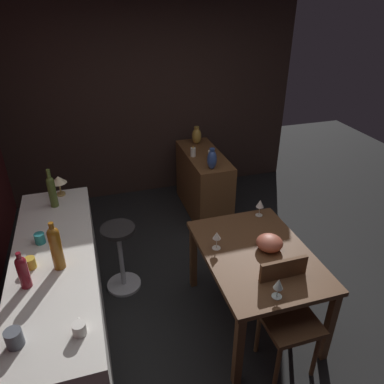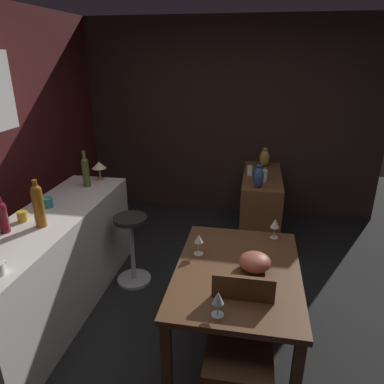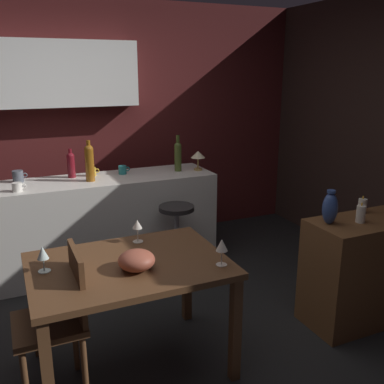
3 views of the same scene
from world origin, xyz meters
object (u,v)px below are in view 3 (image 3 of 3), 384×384
wine_glass_center (137,225)px  pillar_candle_tall (361,214)px  sideboard_cabinet (373,268)px  bar_stool (177,240)px  cup_mustard (92,172)px  counter_lamp (198,156)px  wine_glass_left (43,254)px  dining_table (129,276)px  cup_white (17,187)px  cup_slate (18,176)px  cup_teal (123,170)px  wine_glass_right (222,246)px  wine_bottle_amber (89,161)px  chair_near_window (60,316)px  wine_bottle_olive (178,155)px  wine_bottle_ruby (71,164)px  pillar_candle_short (362,206)px  vase_ceramic_blue (330,208)px  fruit_bowl (137,260)px

wine_glass_center → pillar_candle_tall: 1.61m
sideboard_cabinet → bar_stool: sideboard_cabinet is taller
cup_mustard → counter_lamp: bearing=-10.6°
wine_glass_left → cup_mustard: size_ratio=1.44×
dining_table → cup_white: (-0.56, 1.40, 0.29)m
cup_slate → cup_teal: bearing=-4.8°
wine_glass_right → wine_bottle_amber: bearing=103.7°
wine_glass_right → cup_mustard: cup_mustard is taller
wine_glass_right → cup_teal: 1.93m
cup_teal → pillar_candle_tall: 2.24m
chair_near_window → wine_bottle_amber: bearing=71.8°
dining_table → cup_slate: size_ratio=9.20×
sideboard_cabinet → cup_white: (-2.45, 1.57, 0.53)m
dining_table → cup_slate: (-0.53, 1.74, 0.31)m
sideboard_cabinet → counter_lamp: bearing=113.2°
wine_glass_center → cup_white: 1.31m
dining_table → wine_bottle_olive: (0.97, 1.57, 0.42)m
dining_table → wine_bottle_ruby: size_ratio=4.35×
wine_glass_right → wine_glass_center: size_ratio=1.05×
sideboard_cabinet → pillar_candle_tall: 0.52m
sideboard_cabinet → cup_mustard: 2.62m
bar_stool → pillar_candle_short: pillar_candle_short is taller
wine_bottle_ruby → pillar_candle_tall: bearing=-47.6°
chair_near_window → bar_stool: size_ratio=1.28×
chair_near_window → counter_lamp: (1.60, 1.56, 0.55)m
wine_bottle_ruby → vase_ceramic_blue: wine_bottle_ruby is taller
bar_stool → cup_mustard: size_ratio=6.44×
chair_near_window → cup_teal: (0.86, 1.71, 0.44)m
cup_white → cup_mustard: cup_mustard is taller
sideboard_cabinet → cup_teal: size_ratio=9.79×
chair_near_window → wine_glass_left: (-0.05, 0.14, 0.35)m
bar_stool → cup_teal: size_ratio=6.28×
cup_teal → pillar_candle_tall: (1.26, -1.85, -0.06)m
chair_near_window → pillar_candle_short: bearing=0.8°
cup_teal → pillar_candle_short: 2.21m
wine_bottle_ruby → pillar_candle_tall: (1.74, -1.91, -0.15)m
chair_near_window → pillar_candle_tall: 2.16m
wine_glass_center → vase_ceramic_blue: (1.30, -0.42, 0.08)m
cup_white → counter_lamp: bearing=3.9°
cup_white → fruit_bowl: bearing=-69.1°
fruit_bowl → wine_bottle_olive: size_ratio=0.60×
cup_white → cup_mustard: 0.76m
fruit_bowl → cup_mustard: (0.11, 1.82, 0.14)m
wine_bottle_olive → pillar_candle_short: size_ratio=2.71×
dining_table → bar_stool: size_ratio=1.70×
wine_bottle_amber → fruit_bowl: bearing=-92.0°
dining_table → fruit_bowl: bearing=-80.5°
wine_bottle_amber → counter_lamp: 1.09m
pillar_candle_tall → cup_white: bearing=144.7°
wine_glass_left → vase_ceramic_blue: (1.94, -0.20, 0.09)m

